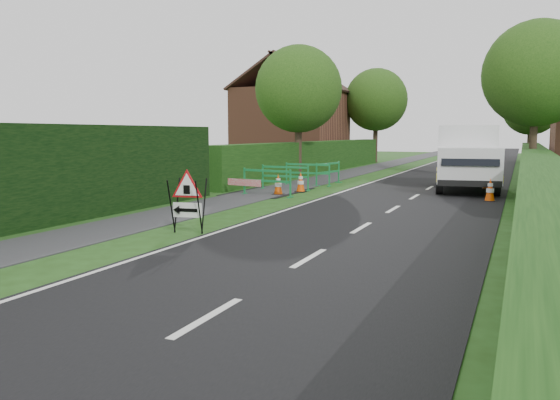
# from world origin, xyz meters

# --- Properties ---
(ground) EXTENTS (120.00, 120.00, 0.00)m
(ground) POSITION_xyz_m (0.00, 0.00, 0.00)
(ground) COLOR #204112
(ground) RESTS_ON ground
(road_surface) EXTENTS (6.00, 90.00, 0.02)m
(road_surface) POSITION_xyz_m (2.50, 35.00, 0.00)
(road_surface) COLOR black
(road_surface) RESTS_ON ground
(footpath) EXTENTS (2.00, 90.00, 0.02)m
(footpath) POSITION_xyz_m (-3.00, 35.00, 0.01)
(footpath) COLOR #2D2D30
(footpath) RESTS_ON ground
(hedge_west_far) EXTENTS (1.00, 24.00, 1.80)m
(hedge_west_far) POSITION_xyz_m (-5.00, 22.00, 0.00)
(hedge_west_far) COLOR #14380F
(hedge_west_far) RESTS_ON ground
(hedge_east) EXTENTS (1.20, 50.00, 1.50)m
(hedge_east) POSITION_xyz_m (6.50, 16.00, 0.00)
(hedge_east) COLOR #14380F
(hedge_east) RESTS_ON ground
(house_west) EXTENTS (7.50, 7.40, 7.88)m
(house_west) POSITION_xyz_m (-10.00, 30.00, 2.90)
(house_west) COLOR brown
(house_west) RESTS_ON ground
(tree_nw) EXTENTS (4.40, 4.40, 6.70)m
(tree_nw) POSITION_xyz_m (-4.60, 18.00, 4.48)
(tree_nw) COLOR #2D2116
(tree_nw) RESTS_ON ground
(tree_ne) EXTENTS (5.20, 5.20, 7.79)m
(tree_ne) POSITION_xyz_m (6.40, 22.00, 5.17)
(tree_ne) COLOR #2D2116
(tree_ne) RESTS_ON ground
(tree_fw) EXTENTS (4.80, 4.80, 7.24)m
(tree_fw) POSITION_xyz_m (-4.60, 34.00, 4.83)
(tree_fw) COLOR #2D2116
(tree_fw) RESTS_ON ground
(tree_fe) EXTENTS (4.20, 4.20, 6.33)m
(tree_fe) POSITION_xyz_m (6.40, 38.00, 4.22)
(tree_fe) COLOR #2D2116
(tree_fe) RESTS_ON ground
(triangle_sign) EXTENTS (0.98, 0.98, 1.23)m
(triangle_sign) POSITION_xyz_m (-0.92, 2.18, 0.86)
(triangle_sign) COLOR black
(triangle_sign) RESTS_ON ground
(works_van) EXTENTS (2.95, 5.89, 2.58)m
(works_van) POSITION_xyz_m (3.89, 14.93, 1.36)
(works_van) COLOR silver
(works_van) RESTS_ON ground
(traffic_cone_0) EXTENTS (0.38, 0.38, 0.79)m
(traffic_cone_0) POSITION_xyz_m (5.02, 11.30, 0.39)
(traffic_cone_0) COLOR black
(traffic_cone_0) RESTS_ON ground
(traffic_cone_1) EXTENTS (0.38, 0.38, 0.79)m
(traffic_cone_1) POSITION_xyz_m (5.11, 13.24, 0.39)
(traffic_cone_1) COLOR black
(traffic_cone_1) RESTS_ON ground
(traffic_cone_2) EXTENTS (0.38, 0.38, 0.79)m
(traffic_cone_2) POSITION_xyz_m (4.69, 15.37, 0.39)
(traffic_cone_2) COLOR black
(traffic_cone_2) RESTS_ON ground
(traffic_cone_3) EXTENTS (0.38, 0.38, 0.79)m
(traffic_cone_3) POSITION_xyz_m (-2.25, 10.24, 0.39)
(traffic_cone_3) COLOR black
(traffic_cone_3) RESTS_ON ground
(traffic_cone_4) EXTENTS (0.38, 0.38, 0.79)m
(traffic_cone_4) POSITION_xyz_m (-1.85, 11.46, 0.39)
(traffic_cone_4) COLOR black
(traffic_cone_4) RESTS_ON ground
(ped_barrier_0) EXTENTS (2.09, 0.64, 1.00)m
(ped_barrier_0) POSITION_xyz_m (-2.49, 9.75, 0.63)
(ped_barrier_0) COLOR #167C3B
(ped_barrier_0) RESTS_ON ground
(ped_barrier_1) EXTENTS (2.07, 0.39, 1.00)m
(ped_barrier_1) POSITION_xyz_m (-2.73, 11.97, 0.63)
(ped_barrier_1) COLOR #167C3B
(ped_barrier_1) RESTS_ON ground
(ped_barrier_2) EXTENTS (2.06, 0.36, 1.00)m
(ped_barrier_2) POSITION_xyz_m (-2.56, 14.03, 0.63)
(ped_barrier_2) COLOR #167C3B
(ped_barrier_2) RESTS_ON ground
(ped_barrier_3) EXTENTS (0.73, 2.09, 1.00)m
(ped_barrier_3) POSITION_xyz_m (-1.95, 14.99, 0.63)
(ped_barrier_3) COLOR #167C3B
(ped_barrier_3) RESTS_ON ground
(redwhite_plank) EXTENTS (1.49, 0.26, 0.25)m
(redwhite_plank) POSITION_xyz_m (-3.47, 9.85, 0.00)
(redwhite_plank) COLOR red
(redwhite_plank) RESTS_ON ground
(hatchback_car) EXTENTS (1.33, 3.22, 1.09)m
(hatchback_car) POSITION_xyz_m (2.24, 25.74, 0.55)
(hatchback_car) COLOR white
(hatchback_car) RESTS_ON ground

